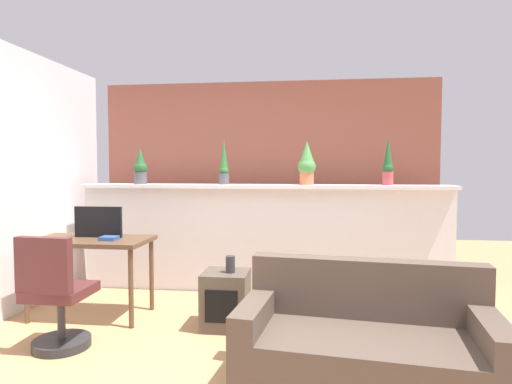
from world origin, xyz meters
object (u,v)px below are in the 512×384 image
potted_plant_1 (224,165)px  vase_on_shelf (230,264)px  potted_plant_2 (307,163)px  couch (365,349)px  potted_plant_0 (140,167)px  office_chair (56,301)px  potted_plant_3 (388,164)px  book_on_desk (109,238)px  side_cube_shelf (226,300)px  desk (91,247)px  tv_monitor (98,222)px

potted_plant_1 → vase_on_shelf: potted_plant_1 is taller
potted_plant_2 → couch: 2.45m
potted_plant_0 → couch: 3.31m
couch → potted_plant_1: bearing=122.1°
office_chair → vase_on_shelf: 1.41m
potted_plant_2 → office_chair: 2.82m
potted_plant_3 → book_on_desk: potted_plant_3 is taller
potted_plant_2 → potted_plant_0: bearing=-179.1°
potted_plant_0 → book_on_desk: size_ratio=2.73×
potted_plant_0 → side_cube_shelf: potted_plant_0 is taller
potted_plant_1 → book_on_desk: size_ratio=3.41×
potted_plant_3 → desk: bearing=-161.5°
potted_plant_1 → desk: potted_plant_1 is taller
potted_plant_1 → tv_monitor: (-1.05, -0.91, -0.55)m
potted_plant_1 → side_cube_shelf: (0.24, -1.12, -1.20)m
potted_plant_1 → desk: (-1.09, -0.99, -0.79)m
potted_plant_0 → side_cube_shelf: 2.01m
potted_plant_0 → book_on_desk: bearing=-84.2°
potted_plant_0 → potted_plant_2: bearing=0.9°
book_on_desk → potted_plant_1: bearing=50.5°
vase_on_shelf → potted_plant_0: bearing=138.8°
potted_plant_1 → desk: size_ratio=0.47×
potted_plant_1 → potted_plant_3: 1.81m
side_cube_shelf → potted_plant_3: bearing=35.0°
potted_plant_3 → couch: (-0.48, -2.09, -1.18)m
desk → tv_monitor: tv_monitor is taller
potted_plant_2 → potted_plant_1: bearing=-179.9°
office_chair → potted_plant_1: bearing=61.1°
office_chair → potted_plant_0: bearing=90.3°
desk → potted_plant_2: bearing=26.0°
potted_plant_1 → potted_plant_2: bearing=0.1°
potted_plant_0 → office_chair: potted_plant_0 is taller
potted_plant_3 → office_chair: (-2.78, -1.74, -1.07)m
potted_plant_2 → book_on_desk: potted_plant_2 is taller
potted_plant_2 → potted_plant_3: bearing=-1.3°
potted_plant_1 → potted_plant_2: potted_plant_1 is taller
potted_plant_1 → book_on_desk: potted_plant_1 is taller
potted_plant_2 → desk: bearing=-154.0°
potted_plant_3 → couch: 2.45m
potted_plant_0 → potted_plant_2: (1.92, 0.03, 0.04)m
potted_plant_2 → couch: bearing=-79.6°
vase_on_shelf → book_on_desk: book_on_desk is taller
tv_monitor → vase_on_shelf: bearing=-9.6°
couch → side_cube_shelf: bearing=137.7°
tv_monitor → vase_on_shelf: 1.39m
side_cube_shelf → potted_plant_0: bearing=138.1°
side_cube_shelf → vase_on_shelf: vase_on_shelf is taller
potted_plant_2 → tv_monitor: bearing=-155.4°
side_cube_shelf → potted_plant_1: bearing=101.9°
potted_plant_0 → tv_monitor: potted_plant_0 is taller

